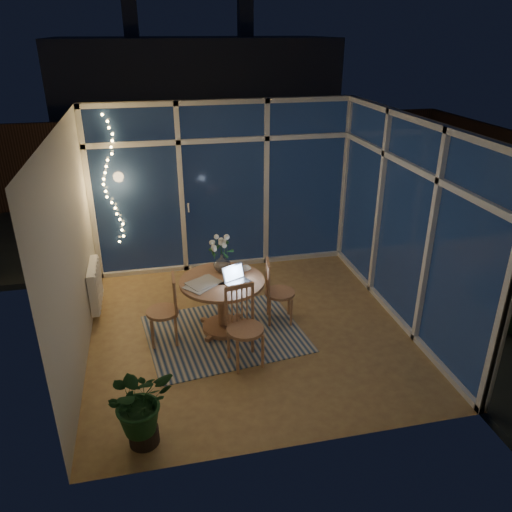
# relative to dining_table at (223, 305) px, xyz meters

# --- Properties ---
(floor) EXTENTS (4.00, 4.00, 0.00)m
(floor) POSITION_rel_dining_table_xyz_m (0.35, -0.08, -0.36)
(floor) COLOR olive
(floor) RESTS_ON ground
(ceiling) EXTENTS (4.00, 4.00, 0.00)m
(ceiling) POSITION_rel_dining_table_xyz_m (0.35, -0.08, 2.24)
(ceiling) COLOR white
(ceiling) RESTS_ON wall_back
(wall_back) EXTENTS (4.00, 0.04, 2.60)m
(wall_back) POSITION_rel_dining_table_xyz_m (0.35, 1.92, 0.94)
(wall_back) COLOR beige
(wall_back) RESTS_ON floor
(wall_front) EXTENTS (4.00, 0.04, 2.60)m
(wall_front) POSITION_rel_dining_table_xyz_m (0.35, -2.08, 0.94)
(wall_front) COLOR beige
(wall_front) RESTS_ON floor
(wall_left) EXTENTS (0.04, 4.00, 2.60)m
(wall_left) POSITION_rel_dining_table_xyz_m (-1.65, -0.08, 0.94)
(wall_left) COLOR beige
(wall_left) RESTS_ON floor
(wall_right) EXTENTS (0.04, 4.00, 2.60)m
(wall_right) POSITION_rel_dining_table_xyz_m (2.35, -0.08, 0.94)
(wall_right) COLOR beige
(wall_right) RESTS_ON floor
(window_wall_back) EXTENTS (4.00, 0.10, 2.60)m
(window_wall_back) POSITION_rel_dining_table_xyz_m (0.35, 1.88, 0.94)
(window_wall_back) COLOR silver
(window_wall_back) RESTS_ON floor
(window_wall_right) EXTENTS (0.10, 4.00, 2.60)m
(window_wall_right) POSITION_rel_dining_table_xyz_m (2.31, -0.08, 0.94)
(window_wall_right) COLOR silver
(window_wall_right) RESTS_ON floor
(radiator) EXTENTS (0.10, 0.70, 0.58)m
(radiator) POSITION_rel_dining_table_xyz_m (-1.59, 0.82, 0.04)
(radiator) COLOR white
(radiator) RESTS_ON wall_left
(fairy_lights) EXTENTS (0.24, 0.10, 1.85)m
(fairy_lights) POSITION_rel_dining_table_xyz_m (-1.30, 1.80, 1.17)
(fairy_lights) COLOR #F4C161
(fairy_lights) RESTS_ON window_wall_back
(garden_patio) EXTENTS (12.00, 6.00, 0.10)m
(garden_patio) POSITION_rel_dining_table_xyz_m (0.85, 4.92, -0.42)
(garden_patio) COLOR black
(garden_patio) RESTS_ON ground
(garden_fence) EXTENTS (11.00, 0.08, 1.80)m
(garden_fence) POSITION_rel_dining_table_xyz_m (0.35, 5.42, 0.54)
(garden_fence) COLOR #322012
(garden_fence) RESTS_ON ground
(neighbour_roof) EXTENTS (7.00, 3.00, 2.20)m
(neighbour_roof) POSITION_rel_dining_table_xyz_m (0.65, 8.42, 1.84)
(neighbour_roof) COLOR #373A42
(neighbour_roof) RESTS_ON ground
(garden_shrubs) EXTENTS (0.90, 0.90, 0.90)m
(garden_shrubs) POSITION_rel_dining_table_xyz_m (-0.45, 3.32, 0.09)
(garden_shrubs) COLOR black
(garden_shrubs) RESTS_ON ground
(rug) EXTENTS (2.07, 1.74, 0.01)m
(rug) POSITION_rel_dining_table_xyz_m (-0.00, -0.10, -0.35)
(rug) COLOR beige
(rug) RESTS_ON floor
(dining_table) EXTENTS (1.17, 1.17, 0.71)m
(dining_table) POSITION_rel_dining_table_xyz_m (0.00, 0.00, 0.00)
(dining_table) COLOR #986344
(dining_table) RESTS_ON floor
(chair_left) EXTENTS (0.42, 0.42, 0.89)m
(chair_left) POSITION_rel_dining_table_xyz_m (-0.75, -0.10, 0.09)
(chair_left) COLOR #986344
(chair_left) RESTS_ON floor
(chair_right) EXTENTS (0.47, 0.47, 0.88)m
(chair_right) POSITION_rel_dining_table_xyz_m (0.75, 0.06, 0.08)
(chair_right) COLOR #986344
(chair_right) RESTS_ON floor
(chair_front) EXTENTS (0.51, 0.51, 0.95)m
(chair_front) POSITION_rel_dining_table_xyz_m (0.14, -0.74, 0.12)
(chair_front) COLOR #986344
(chair_front) RESTS_ON floor
(laptop) EXTENTS (0.39, 0.37, 0.22)m
(laptop) POSITION_rel_dining_table_xyz_m (0.18, -0.13, 0.47)
(laptop) COLOR #B9B9BE
(laptop) RESTS_ON dining_table
(flower_vase) EXTENTS (0.23, 0.23, 0.21)m
(flower_vase) POSITION_rel_dining_table_xyz_m (0.04, 0.25, 0.46)
(flower_vase) COLOR silver
(flower_vase) RESTS_ON dining_table
(bowl) EXTENTS (0.17, 0.17, 0.04)m
(bowl) POSITION_rel_dining_table_xyz_m (0.33, 0.21, 0.38)
(bowl) COLOR silver
(bowl) RESTS_ON dining_table
(newspapers) EXTENTS (0.46, 0.43, 0.02)m
(newspapers) POSITION_rel_dining_table_xyz_m (-0.24, -0.07, 0.37)
(newspapers) COLOR #BCB9B3
(newspapers) RESTS_ON dining_table
(phone) EXTENTS (0.13, 0.08, 0.01)m
(phone) POSITION_rel_dining_table_xyz_m (-0.01, -0.09, 0.36)
(phone) COLOR black
(phone) RESTS_ON dining_table
(potted_plant) EXTENTS (0.67, 0.63, 0.76)m
(potted_plant) POSITION_rel_dining_table_xyz_m (-1.02, -1.73, 0.02)
(potted_plant) COLOR #17411D
(potted_plant) RESTS_ON floor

